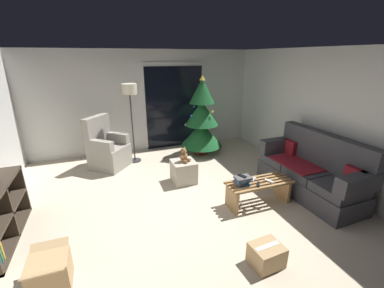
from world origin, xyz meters
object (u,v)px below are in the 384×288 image
cardboard_box_taped_mid_floor (266,255)px  remote_silver (253,179)px  coffee_table (259,189)px  ottoman (184,172)px  remote_white (269,181)px  christmas_tree (202,120)px  teddy_bear_chestnut (184,156)px  couch (312,172)px  book_stack (242,180)px  cell_phone (242,176)px  floor_lamp (130,97)px  remote_black (258,184)px  armchair (107,150)px  cardboard_box_open_near_shelf (50,273)px

cardboard_box_taped_mid_floor → remote_silver: bearing=64.1°
coffee_table → ottoman: bearing=128.2°
remote_white → christmas_tree: bearing=70.7°
teddy_bear_chestnut → couch: bearing=-30.0°
coffee_table → cardboard_box_taped_mid_floor: (-0.65, -1.14, -0.14)m
couch → ottoman: couch is taller
book_stack → cell_phone: (-0.00, 0.01, 0.07)m
coffee_table → floor_lamp: size_ratio=0.62×
remote_black → cell_phone: (-0.23, 0.11, 0.13)m
remote_white → armchair: 3.45m
cardboard_box_open_near_shelf → cardboard_box_taped_mid_floor: 2.40m
remote_white → cell_phone: 0.49m
teddy_bear_chestnut → cardboard_box_open_near_shelf: 2.75m
floor_lamp → cardboard_box_open_near_shelf: floor_lamp is taller
remote_black → book_stack: 0.26m
remote_black → ottoman: remote_black is taller
book_stack → teddy_bear_chestnut: teddy_bear_chestnut is taller
remote_white → cardboard_box_taped_mid_floor: (-0.80, -1.08, -0.29)m
remote_white → book_stack: (-0.46, 0.07, 0.06)m
floor_lamp → ottoman: (0.76, -1.36, -1.29)m
armchair → remote_white: bearing=-45.8°
floor_lamp → armchair: bearing=-169.0°
coffee_table → armchair: (-2.26, 2.41, 0.13)m
cardboard_box_taped_mid_floor → christmas_tree: bearing=80.0°
cardboard_box_open_near_shelf → cell_phone: bearing=12.8°
cell_phone → armchair: size_ratio=0.13×
remote_silver → cardboard_box_open_near_shelf: 3.01m
teddy_bear_chestnut → cardboard_box_taped_mid_floor: bearing=-83.7°
floor_lamp → teddy_bear_chestnut: bearing=-60.9°
ottoman → cardboard_box_taped_mid_floor: 2.32m
couch → cardboard_box_taped_mid_floor: couch is taller
remote_black → christmas_tree: (0.07, 2.54, 0.43)m
christmas_tree → remote_white: bearing=-86.3°
book_stack → ottoman: size_ratio=0.61×
couch → cardboard_box_open_near_shelf: 4.13m
book_stack → cardboard_box_open_near_shelf: size_ratio=0.52×
couch → book_stack: size_ratio=7.30×
couch → armchair: (-3.35, 2.41, 0.00)m
remote_silver → floor_lamp: (-1.61, 2.45, 1.08)m
remote_black → cardboard_box_open_near_shelf: remote_black is taller
remote_white → floor_lamp: (-1.81, 2.59, 1.08)m
cardboard_box_taped_mid_floor → floor_lamp: bearing=105.5°
ottoman → cardboard_box_taped_mid_floor: (0.26, -2.30, -0.08)m
coffee_table → remote_silver: remote_silver is taller
armchair → cardboard_box_open_near_shelf: bearing=-103.7°
cardboard_box_open_near_shelf → remote_black: bearing=9.7°
coffee_table → remote_black: bearing=-132.6°
coffee_table → remote_silver: (-0.06, 0.07, 0.15)m
armchair → cardboard_box_taped_mid_floor: armchair is taller
remote_white → remote_black: (-0.23, -0.03, 0.00)m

